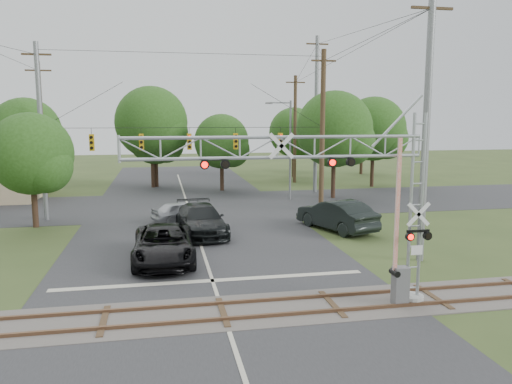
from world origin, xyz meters
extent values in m
plane|color=#364720|center=(0.00, 0.00, 0.00)|extent=(160.00, 160.00, 0.00)
cube|color=#2D2D30|center=(0.00, 10.00, 0.01)|extent=(14.00, 90.00, 0.02)
cube|color=#2D2D30|center=(0.00, 24.00, 0.01)|extent=(90.00, 12.00, 0.02)
cube|color=#534E48|center=(0.00, 2.00, 0.02)|extent=(90.00, 3.20, 0.05)
cube|color=brown|center=(0.00, 1.28, 0.09)|extent=(90.00, 0.12, 0.14)
cube|color=brown|center=(0.00, 2.72, 0.09)|extent=(90.00, 0.12, 0.14)
cylinder|color=#999994|center=(6.96, 1.70, 0.14)|extent=(0.87, 0.87, 0.29)
cube|color=silver|center=(6.91, 1.41, 2.07)|extent=(0.43, 0.03, 0.34)
cube|color=slate|center=(6.38, 1.51, 0.72)|extent=(0.53, 0.43, 1.44)
cube|color=red|center=(6.14, 1.51, 3.66)|extent=(0.13, 0.09, 4.81)
cylinder|color=slate|center=(-9.50, 20.00, 5.75)|extent=(0.32, 0.32, 11.50)
cylinder|color=#3B2D1B|center=(9.50, 20.00, 5.75)|extent=(0.36, 0.36, 11.50)
cylinder|color=black|center=(0.00, 20.00, 6.07)|extent=(19.00, 0.03, 0.03)
cube|color=#C9930E|center=(-6.40, 20.00, 5.12)|extent=(0.30, 0.30, 1.10)
cube|color=#C9930E|center=(-3.20, 20.00, 5.12)|extent=(0.30, 0.30, 1.10)
cube|color=#C9930E|center=(0.00, 20.00, 5.12)|extent=(0.30, 0.30, 1.10)
cube|color=#C9930E|center=(3.20, 20.00, 5.12)|extent=(0.30, 0.30, 1.10)
cube|color=#C9930E|center=(6.40, 20.00, 5.12)|extent=(0.30, 0.30, 1.10)
imported|color=black|center=(-1.94, 8.78, 0.84)|extent=(2.86, 6.10, 1.69)
imported|color=black|center=(0.25, 14.02, 0.86)|extent=(2.99, 6.16, 1.73)
imported|color=#AEB0B6|center=(-0.70, 18.04, 0.67)|extent=(4.24, 2.93, 1.34)
imported|color=black|center=(8.37, 13.63, 0.93)|extent=(3.78, 5.97, 1.86)
cylinder|color=slate|center=(8.46, 25.00, 4.05)|extent=(0.18, 0.18, 8.10)
cylinder|color=slate|center=(7.56, 25.00, 7.92)|extent=(1.80, 0.11, 0.11)
cube|color=slate|center=(6.66, 25.00, 7.88)|extent=(0.54, 0.23, 0.14)
cylinder|color=#3B2D1B|center=(-11.36, 28.82, 5.58)|extent=(0.34, 0.34, 11.16)
cube|color=#3B2D1B|center=(-11.36, 28.82, 10.46)|extent=(2.00, 0.12, 0.12)
cylinder|color=slate|center=(11.78, 28.68, 6.90)|extent=(0.34, 0.34, 13.80)
cube|color=#3B2D1B|center=(11.78, 28.68, 13.10)|extent=(2.00, 0.12, 0.12)
cylinder|color=slate|center=(10.03, 6.69, 6.13)|extent=(0.34, 0.34, 12.25)
cube|color=#3B2D1B|center=(10.03, 6.69, 11.55)|extent=(2.00, 0.12, 0.12)
cylinder|color=#3B2D1B|center=(11.77, 35.68, 5.49)|extent=(0.34, 0.34, 10.98)
cube|color=#3B2D1B|center=(11.77, 35.68, 10.28)|extent=(2.00, 0.12, 0.12)
cylinder|color=#372419|center=(-16.64, 36.26, 1.83)|extent=(0.36, 0.36, 3.66)
sphere|color=#224814|center=(-16.64, 36.26, 5.16)|extent=(5.66, 5.66, 5.66)
cylinder|color=#372419|center=(-13.37, 32.04, 1.94)|extent=(0.36, 0.36, 3.88)
sphere|color=#224814|center=(-13.37, 32.04, 5.47)|extent=(6.00, 6.00, 6.00)
cylinder|color=#372419|center=(-9.69, 17.91, 1.62)|extent=(0.36, 0.36, 3.24)
sphere|color=#224814|center=(-9.69, 17.91, 4.57)|extent=(5.01, 5.01, 5.01)
cylinder|color=#372419|center=(-2.39, 35.04, 1.75)|extent=(0.36, 0.36, 3.50)
sphere|color=#224814|center=(-2.39, 35.04, 4.93)|extent=(5.41, 5.41, 5.41)
cylinder|color=#372419|center=(-2.72, 34.61, 2.23)|extent=(0.36, 0.36, 4.46)
sphere|color=#224814|center=(-2.72, 34.61, 6.28)|extent=(6.89, 6.89, 6.89)
cylinder|color=#372419|center=(3.60, 31.29, 1.62)|extent=(0.36, 0.36, 3.25)
sphere|color=#224814|center=(3.60, 31.29, 4.58)|extent=(5.02, 5.02, 5.02)
cylinder|color=#372419|center=(12.29, 25.23, 2.06)|extent=(0.36, 0.36, 4.11)
sphere|color=#224814|center=(12.29, 25.23, 5.79)|extent=(6.35, 6.35, 6.35)
cylinder|color=#372419|center=(12.94, 40.40, 1.81)|extent=(0.36, 0.36, 3.61)
sphere|color=#224814|center=(12.94, 40.40, 5.09)|extent=(5.59, 5.59, 5.59)
cylinder|color=#372419|center=(18.43, 31.20, 2.01)|extent=(0.36, 0.36, 4.02)
sphere|color=#224814|center=(18.43, 31.20, 5.66)|extent=(6.21, 6.21, 6.21)
cylinder|color=#372419|center=(21.69, 41.68, 1.54)|extent=(0.36, 0.36, 3.09)
sphere|color=#224814|center=(21.69, 41.68, 4.35)|extent=(4.77, 4.77, 4.77)
camera|label=1|loc=(-2.00, -14.46, 6.76)|focal=35.00mm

